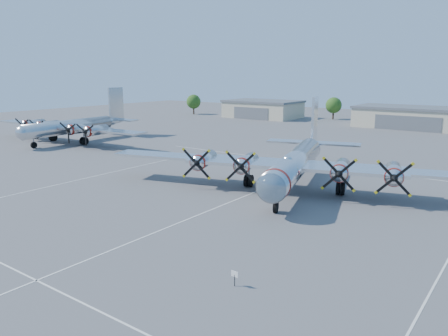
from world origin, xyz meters
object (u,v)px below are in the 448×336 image
Objects in this scene: info_placard at (235,276)px; tree_far_west at (194,102)px; main_bomber_b29 at (296,186)px; tree_west at (334,105)px; bomber_west at (75,142)px; hangar_west at (263,109)px; hangar_center at (414,117)px.

tree_far_west is at bearing 134.46° from info_placard.
tree_far_west reaches higher than info_placard.
tree_west is at bearing 92.99° from main_bomber_b29.
tree_west is at bearing 14.93° from tree_far_west.
tree_west is 83.77m from main_bomber_b29.
tree_west is 110.87m from info_placard.
bomber_west is 69.39m from info_placard.
bomber_west is (-53.14, 5.89, 0.00)m from main_bomber_b29.
hangar_west is at bearing 9.01° from tree_far_west.
info_placard is (56.33, -96.65, -1.97)m from hangar_west.
info_placard is at bearing -83.32° from hangar_center.
bomber_west is 38.04× the size of info_placard.
hangar_center is at bearing 99.87° from info_placard.
hangar_west is at bearing 180.00° from hangar_center.
tree_far_west reaches higher than main_bomber_b29.
info_placard is at bearing -70.86° from tree_west.
hangar_center is 0.71× the size of bomber_west.
info_placard is (11.33, -96.65, -1.97)m from hangar_center.
bomber_west is at bearing -127.80° from hangar_center.
hangar_center reaches higher than main_bomber_b29.
main_bomber_b29 reaches higher than info_placard.
hangar_west reaches higher than main_bomber_b29.
tree_west reaches higher than hangar_center.
info_placard is (36.33, -104.69, -3.48)m from tree_west.
main_bomber_b29 is (2.72, -70.90, -2.71)m from hangar_center.
main_bomber_b29 is at bearing -42.63° from tree_far_west.
info_placard is (61.74, -31.65, 0.74)m from bomber_west.
tree_far_west and tree_west have the same top height.
bomber_west is at bearing -94.76° from hangar_west.
tree_far_west is 123.36m from info_placard.
bomber_west is at bearing -72.21° from tree_far_west.
tree_far_west is 6.28× the size of info_placard.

